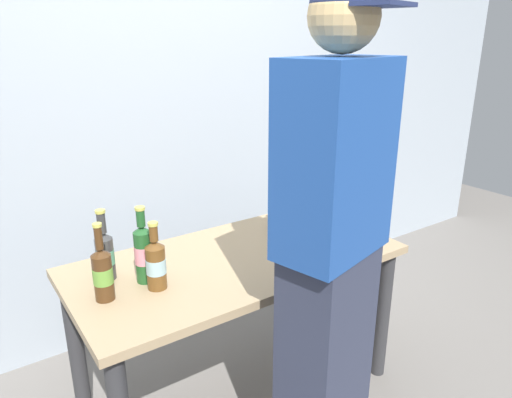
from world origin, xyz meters
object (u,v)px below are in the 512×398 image
object	(u,v)px
beer_bottle_green	(144,252)
person_figure	(330,257)
beer_bottle_brown	(156,263)
laptop	(313,219)
beer_bottle_dark	(103,272)
beer_bottle_amber	(105,253)

from	to	relation	value
beer_bottle_green	person_figure	size ratio (longest dim) A/B	0.17
beer_bottle_brown	person_figure	bearing A→B (deg)	-51.10
beer_bottle_green	beer_bottle_brown	distance (m)	0.08
laptop	beer_bottle_green	xyz separation A→B (m)	(-0.91, -0.04, 0.08)
beer_bottle_dark	laptop	bearing A→B (deg)	4.42
beer_bottle_brown	laptop	bearing A→B (deg)	7.37
beer_bottle_dark	person_figure	bearing A→B (deg)	-41.90
beer_bottle_amber	person_figure	size ratio (longest dim) A/B	0.16
laptop	beer_bottle_green	distance (m)	0.91
beer_bottle_dark	person_figure	world-z (taller)	person_figure
beer_bottle_green	beer_bottle_brown	size ratio (longest dim) A/B	1.15
laptop	beer_bottle_amber	distance (m)	1.03
beer_bottle_amber	beer_bottle_dark	bearing A→B (deg)	-110.54
laptop	beer_bottle_dark	xyz separation A→B (m)	(-1.09, -0.08, 0.06)
beer_bottle_green	beer_bottle_amber	size ratio (longest dim) A/B	1.07
beer_bottle_green	beer_bottle_amber	xyz separation A→B (m)	(-0.12, 0.11, -0.02)
beer_bottle_green	beer_bottle_brown	bearing A→B (deg)	-77.81
beer_bottle_amber	beer_bottle_green	bearing A→B (deg)	-41.99
beer_bottle_green	beer_bottle_dark	world-z (taller)	beer_bottle_green
laptop	beer_bottle_amber	bearing A→B (deg)	176.22
laptop	beer_bottle_dark	size ratio (longest dim) A/B	1.30
laptop	beer_bottle_dark	distance (m)	1.09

